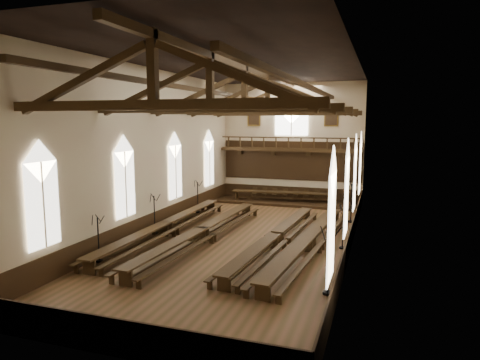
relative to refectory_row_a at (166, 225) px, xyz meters
The scene contains 21 objects.
ground 4.91m from the refectory_row_a, ahead, with size 26.00×26.00×0.00m, color brown.
room_walls 7.63m from the refectory_row_a, ahead, with size 26.00×26.00×26.00m.
wainscot_band 4.87m from the refectory_row_a, ahead, with size 12.00×26.00×1.20m.
side_windows 5.80m from the refectory_row_a, ahead, with size 11.85×19.80×4.50m.
end_window 15.71m from the refectory_row_a, 70.10° to the left, with size 2.80×0.12×3.80m.
minstrels_gallery 14.40m from the refectory_row_a, 69.77° to the left, with size 11.80×1.24×3.70m.
portraits 15.65m from the refectory_row_a, 70.10° to the left, with size 7.75×0.09×1.45m.
roof_trusses 9.05m from the refectory_row_a, ahead, with size 11.70×25.70×2.80m.
refectory_row_a is the anchor object (origin of this frame).
refectory_row_b 2.73m from the refectory_row_a, 12.41° to the right, with size 2.06×15.16×0.82m.
refectory_row_c 6.88m from the refectory_row_a, ahead, with size 2.01×14.51×0.75m.
refectory_row_d 8.73m from the refectory_row_a, ahead, with size 2.23×14.96×0.80m.
dais 12.73m from the refectory_row_a, 69.17° to the left, with size 11.40×2.93×0.20m, color black.
high_table 12.72m from the refectory_row_a, 69.17° to the left, with size 8.52×1.82×0.79m.
high_chairs 13.49m from the refectory_row_a, 70.40° to the left, with size 5.81×0.41×0.91m.
candelabrum_left_near 5.52m from the refectory_row_a, 97.33° to the right, with size 0.63×0.72×2.35m.
candelabrum_left_mid 0.73m from the refectory_row_a, behind, with size 0.73×0.75×2.50m.
candelabrum_left_far 6.39m from the refectory_row_a, 96.33° to the left, with size 0.66×0.75×2.45m.
candelabrum_right_near 11.97m from the refectory_row_a, 29.68° to the right, with size 0.83×0.84×2.81m.
candelabrum_right_mid 10.41m from the refectory_row_a, ahead, with size 0.64×0.74×2.42m.
candelabrum_right_far 12.45m from the refectory_row_a, 33.36° to the left, with size 0.83×0.85×2.84m.
Camera 1 is at (7.38, -22.92, 6.90)m, focal length 32.00 mm.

